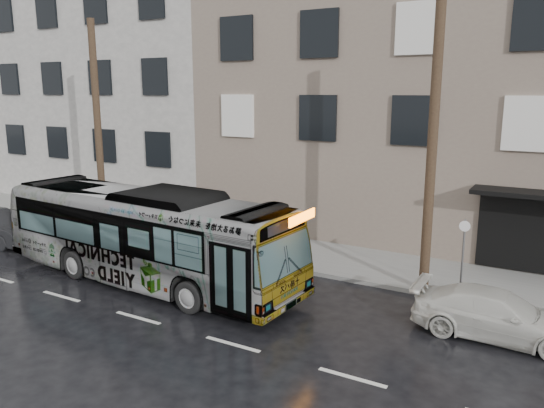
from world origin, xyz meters
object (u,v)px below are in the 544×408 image
Objects in this scene: utility_pole_front at (432,146)px; bus at (145,235)px; utility_pole_rear at (98,129)px; sign_post at (463,258)px; white_sedan at (497,315)px.

utility_pole_front is 9.53m from bus.
sign_post is at bearing 0.00° from utility_pole_rear.
utility_pole_front reaches higher than bus.
sign_post is 10.05m from bus.
bus is (5.65, -3.42, -3.07)m from utility_pole_rear.
utility_pole_front is 3.48m from sign_post.
bus is (-9.45, -3.42, 0.23)m from sign_post.
utility_pole_rear is (-14.00, 0.00, 0.00)m from utility_pole_front.
utility_pole_front is at bearing 48.67° from white_sedan.
utility_pole_front reaches higher than sign_post.
utility_pole_rear is at bearing 180.00° from sign_post.
bus reaches higher than white_sedan.
utility_pole_rear is 3.75× the size of sign_post.
white_sedan is at bearing -58.32° from sign_post.
sign_post is (15.10, 0.00, -3.30)m from utility_pole_rear.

